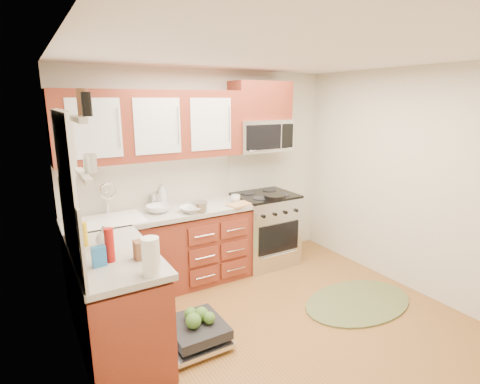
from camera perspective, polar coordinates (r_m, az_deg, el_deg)
floor at (r=3.83m, az=7.46°, el=-20.32°), size 3.50×3.50×0.00m
ceiling at (r=3.19m, az=8.95°, el=20.09°), size 3.50×3.50×0.00m
wall_back at (r=4.75m, az=-5.07°, el=2.96°), size 3.50×0.04×2.50m
wall_left at (r=2.64m, az=-23.47°, el=-7.18°), size 0.04×3.50×2.50m
wall_right at (r=4.57m, az=25.61°, el=1.20°), size 0.04×3.50×2.50m
base_cabinet_back at (r=4.47m, az=-11.69°, el=-9.09°), size 2.05×0.60×0.85m
base_cabinet_left at (r=3.50m, az=-18.24°, el=-16.37°), size 0.60×1.25×0.85m
countertop_back at (r=4.30m, az=-11.95°, el=-3.29°), size 2.07×0.64×0.05m
countertop_left at (r=3.29m, az=-18.69°, el=-9.15°), size 0.64×1.27×0.05m
backsplash_back at (r=4.49m, az=-13.36°, el=1.47°), size 2.05×0.02×0.57m
backsplash_left at (r=3.15m, az=-24.39°, el=-4.70°), size 0.02×1.25×0.57m
upper_cabinets at (r=4.25m, az=-13.21°, el=9.87°), size 2.05×0.35×0.75m
cabinet_over_mw at (r=4.85m, az=3.11°, el=13.74°), size 0.76×0.35×0.47m
range at (r=5.01m, az=3.78°, el=-5.61°), size 0.76×0.64×0.95m
microwave at (r=4.85m, az=3.21°, el=8.59°), size 0.76×0.38×0.40m
sink at (r=4.18m, az=-18.64°, el=-5.65°), size 0.62×0.50×0.26m
dishwasher at (r=3.63m, az=-7.23°, el=-20.60°), size 0.70×0.60×0.20m
window at (r=3.04m, az=-24.97°, el=1.26°), size 0.03×1.05×1.05m
window_blind at (r=3.00m, az=-25.14°, el=7.48°), size 0.02×0.96×0.40m
shelf_upper at (r=2.14m, az=-23.50°, el=10.17°), size 0.04×0.40×0.03m
shelf_lower at (r=2.17m, az=-22.74°, el=2.28°), size 0.04×0.40×0.03m
rug at (r=4.42m, az=17.53°, el=-15.68°), size 1.49×1.19×0.02m
skillet at (r=4.66m, az=5.30°, el=-0.74°), size 0.27×0.27×0.05m
stock_pot at (r=4.20m, az=-6.24°, el=-2.27°), size 0.20×0.20×0.12m
cutting_board at (r=4.45m, az=0.05°, el=-1.90°), size 0.33×0.25×0.02m
canister at (r=4.46m, az=-12.73°, el=-1.24°), size 0.12×0.12×0.17m
paper_towel_roll at (r=2.77m, az=-13.43°, el=-9.52°), size 0.15×0.15×0.28m
mustard_bottle at (r=3.48m, az=-22.74°, el=-5.97°), size 0.09×0.09×0.21m
red_bottle at (r=3.07m, az=-19.27°, el=-7.63°), size 0.08×0.08×0.27m
wooden_box at (r=3.08m, az=-14.44°, el=-8.43°), size 0.15×0.11×0.15m
blue_carton at (r=3.04m, az=-20.70°, el=-9.15°), size 0.10×0.07×0.16m
bowl_a at (r=4.21m, az=-7.27°, el=-2.64°), size 0.29×0.29×0.06m
bowl_b at (r=4.27m, az=-12.38°, el=-2.51°), size 0.33×0.33×0.08m
cup at (r=4.58m, az=-0.71°, el=-0.99°), size 0.15×0.15×0.09m
soap_bottle_a at (r=4.50m, az=-11.76°, el=-0.35°), size 0.11×0.11×0.27m
soap_bottle_b at (r=3.72m, az=-23.26°, el=-5.07°), size 0.10×0.10×0.17m
soap_bottle_c at (r=3.40m, az=-19.96°, el=-6.35°), size 0.18×0.18×0.19m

